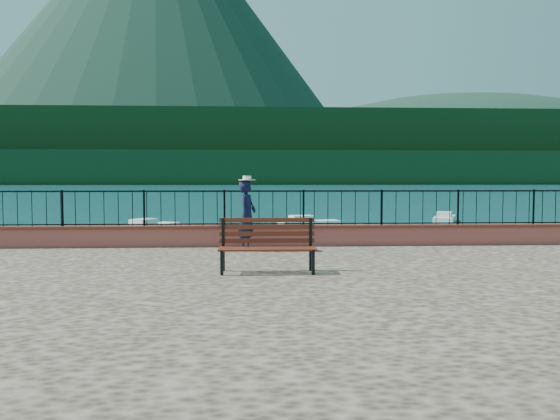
{
  "coord_description": "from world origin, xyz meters",
  "views": [
    {
      "loc": [
        -1.77,
        -11.43,
        3.07
      ],
      "look_at": [
        -1.05,
        2.0,
        2.3
      ],
      "focal_mm": 35.0,
      "sensor_mm": 36.0,
      "label": 1
    }
  ],
  "objects": [
    {
      "name": "companion_hill",
      "position": [
        220.0,
        560.0,
        0.0
      ],
      "size": [
        448.0,
        384.0,
        180.0
      ],
      "primitive_type": "ellipsoid",
      "color": "#142D23",
      "rests_on": "ground"
    },
    {
      "name": "boat_5",
      "position": [
        11.95,
        26.4,
        0.4
      ],
      "size": [
        2.79,
        4.14,
        0.8
      ],
      "primitive_type": "cube",
      "rotation": [
        0.0,
        0.0,
        1.15
      ],
      "color": "silver",
      "rests_on": "ground"
    },
    {
      "name": "railing",
      "position": [
        0.0,
        3.7,
        2.25
      ],
      "size": [
        27.0,
        0.05,
        0.95
      ],
      "primitive_type": "cube",
      "color": "black",
      "rests_on": "parapet"
    },
    {
      "name": "ground",
      "position": [
        0.0,
        0.0,
        0.0
      ],
      "size": [
        2000.0,
        2000.0,
        0.0
      ],
      "primitive_type": "plane",
      "color": "#19596B",
      "rests_on": "ground"
    },
    {
      "name": "boat_3",
      "position": [
        -7.64,
        20.7,
        0.4
      ],
      "size": [
        3.07,
        4.1,
        0.8
      ],
      "primitive_type": "cube",
      "rotation": [
        0.0,
        0.0,
        1.06
      ],
      "color": "silver",
      "rests_on": "ground"
    },
    {
      "name": "dock",
      "position": [
        -2.0,
        12.0,
        0.15
      ],
      "size": [
        2.0,
        16.0,
        0.3
      ],
      "primitive_type": "cube",
      "color": "#2D231C",
      "rests_on": "ground"
    },
    {
      "name": "far_forest",
      "position": [
        0.0,
        300.0,
        9.0
      ],
      "size": [
        900.0,
        60.0,
        18.0
      ],
      "primitive_type": "cube",
      "color": "black",
      "rests_on": "ground"
    },
    {
      "name": "parapet",
      "position": [
        0.0,
        3.7,
        1.49
      ],
      "size": [
        28.0,
        0.46,
        0.58
      ],
      "primitive_type": "cube",
      "color": "#B25640",
      "rests_on": "promenade"
    },
    {
      "name": "boat_4",
      "position": [
        1.95,
        22.81,
        0.4
      ],
      "size": [
        4.04,
        2.29,
        0.8
      ],
      "primitive_type": "cube",
      "rotation": [
        0.0,
        0.0,
        0.27
      ],
      "color": "silver",
      "rests_on": "ground"
    },
    {
      "name": "boat_0",
      "position": [
        -5.01,
        7.55,
        0.4
      ],
      "size": [
        3.76,
        2.22,
        0.8
      ],
      "primitive_type": "cube",
      "rotation": [
        0.0,
        0.0,
        0.28
      ],
      "color": "silver",
      "rests_on": "ground"
    },
    {
      "name": "foothills",
      "position": [
        0.0,
        360.0,
        22.0
      ],
      "size": [
        900.0,
        120.0,
        44.0
      ],
      "primitive_type": "cube",
      "color": "black",
      "rests_on": "ground"
    },
    {
      "name": "boat_2",
      "position": [
        4.0,
        15.55,
        0.4
      ],
      "size": [
        3.63,
        2.39,
        0.8
      ],
      "primitive_type": "cube",
      "rotation": [
        0.0,
        0.0,
        0.35
      ],
      "color": "silver",
      "rests_on": "ground"
    },
    {
      "name": "volcano",
      "position": [
        -120.0,
        700.0,
        190.0
      ],
      "size": [
        560.0,
        560.0,
        380.0
      ],
      "primitive_type": "cone",
      "color": "#142D23",
      "rests_on": "ground"
    },
    {
      "name": "hat",
      "position": [
        -1.87,
        2.77,
        3.09
      ],
      "size": [
        0.44,
        0.44,
        0.12
      ],
      "primitive_type": "cylinder",
      "color": "white",
      "rests_on": "person"
    },
    {
      "name": "park_bench",
      "position": [
        -1.44,
        -0.63,
        1.52
      ],
      "size": [
        1.94,
        0.65,
        1.08
      ],
      "rotation": [
        0.0,
        0.0,
        -0.01
      ],
      "color": "black",
      "rests_on": "promenade"
    },
    {
      "name": "person",
      "position": [
        -1.87,
        2.77,
        2.12
      ],
      "size": [
        0.64,
        0.78,
        1.83
      ],
      "primitive_type": "imported",
      "rotation": [
        0.0,
        0.0,
        1.22
      ],
      "color": "black",
      "rests_on": "promenade"
    },
    {
      "name": "promenade",
      "position": [
        0.0,
        -6.0,
        0.6
      ],
      "size": [
        30.0,
        20.0,
        1.2
      ],
      "primitive_type": "cube",
      "color": "#332821",
      "rests_on": "ground"
    },
    {
      "name": "boat_1",
      "position": [
        4.81,
        8.54,
        0.4
      ],
      "size": [
        3.43,
        2.84,
        0.8
      ],
      "primitive_type": "cube",
      "rotation": [
        0.0,
        0.0,
        -0.57
      ],
      "color": "white",
      "rests_on": "ground"
    }
  ]
}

